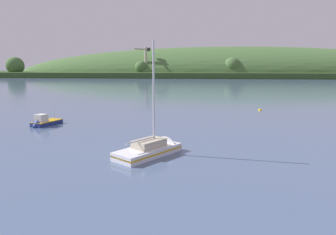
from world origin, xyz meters
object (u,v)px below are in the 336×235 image
at_px(fishing_boat_moored, 44,123).
at_px(mooring_buoy_foreground, 260,110).
at_px(dockside_crane, 146,62).
at_px(sailboat_midwater_white, 155,151).

xyz_separation_m(fishing_boat_moored, mooring_buoy_foreground, (33.65, 22.22, -0.36)).
relative_size(dockside_crane, sailboat_midwater_white, 1.79).
bearing_deg(sailboat_midwater_white, fishing_boat_moored, 91.19).
xyz_separation_m(dockside_crane, fishing_boat_moored, (32.81, -181.73, -10.83)).
distance_m(fishing_boat_moored, mooring_buoy_foreground, 40.32).
height_order(dockside_crane, fishing_boat_moored, dockside_crane).
bearing_deg(fishing_boat_moored, mooring_buoy_foreground, 136.91).
height_order(dockside_crane, sailboat_midwater_white, dockside_crane).
bearing_deg(dockside_crane, fishing_boat_moored, 38.18).
bearing_deg(fishing_boat_moored, sailboat_midwater_white, 74.39).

